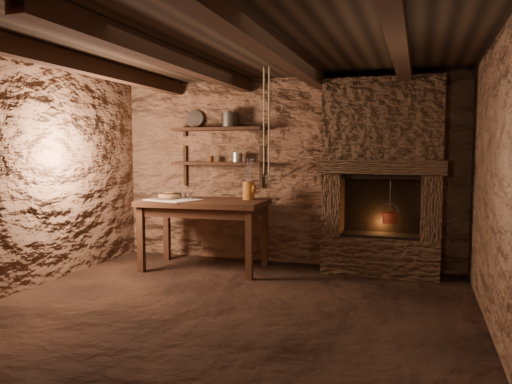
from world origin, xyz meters
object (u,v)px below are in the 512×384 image
(wooden_bowl, at_px, (170,196))
(red_pot, at_px, (390,217))
(stoneware_jug, at_px, (249,182))
(iron_stockpot, at_px, (230,121))
(work_table, at_px, (205,232))

(wooden_bowl, xyz_separation_m, red_pot, (2.67, 0.38, -0.21))
(stoneware_jug, height_order, wooden_bowl, stoneware_jug)
(stoneware_jug, bearing_deg, iron_stockpot, 124.29)
(wooden_bowl, bearing_deg, red_pot, 8.06)
(iron_stockpot, bearing_deg, wooden_bowl, -141.27)
(stoneware_jug, relative_size, wooden_bowl, 1.68)
(wooden_bowl, relative_size, red_pot, 0.57)
(red_pot, bearing_deg, stoneware_jug, -173.99)
(red_pot, bearing_deg, work_table, -169.92)
(stoneware_jug, height_order, red_pot, stoneware_jug)
(stoneware_jug, bearing_deg, red_pot, -10.09)
(wooden_bowl, xyz_separation_m, iron_stockpot, (0.62, 0.50, 0.96))
(work_table, xyz_separation_m, iron_stockpot, (0.15, 0.51, 1.39))
(work_table, distance_m, iron_stockpot, 1.49)
(stoneware_jug, relative_size, red_pot, 0.95)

